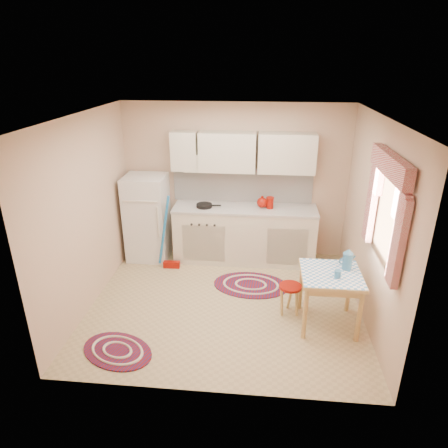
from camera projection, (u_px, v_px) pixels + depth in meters
The scene contains 14 objects.
room_shell at pixel (240, 186), 5.08m from camera, with size 3.64×3.60×2.52m.
fridge at pixel (148, 218), 6.49m from camera, with size 0.65×0.60×1.40m, color silver.
broom at pixel (170, 233), 6.17m from camera, with size 0.28×0.12×1.20m, color #1E74BE, non-canonical shape.
base_cabinets at pixel (244, 235), 6.49m from camera, with size 2.25×0.60×0.88m, color beige.
countertop at pixel (245, 209), 6.32m from camera, with size 2.27×0.62×0.04m, color #AFACA6.
frying_pan at pixel (204, 206), 6.31m from camera, with size 0.25×0.25×0.05m, color black.
red_kettle at pixel (262, 202), 6.25m from camera, with size 0.18×0.16×0.18m, color #8B0E05, non-canonical shape.
red_canister at pixel (270, 203), 6.24m from camera, with size 0.11×0.11×0.16m, color #8B0E05.
table at pixel (328, 299), 4.92m from camera, with size 0.72×0.72×0.72m, color tan.
stool at pixel (290, 299), 5.18m from camera, with size 0.29×0.29×0.42m, color #8B0E05.
coffee_pot at pixel (348, 259), 4.81m from camera, with size 0.15×0.12×0.29m, color #2F6791, non-canonical shape.
mug at pixel (338, 274), 4.66m from camera, with size 0.08×0.08×0.10m, color #2F6791.
rug_center at pixel (251, 285), 5.89m from camera, with size 1.10×0.73×0.02m, color maroon, non-canonical shape.
rug_left at pixel (117, 351), 4.57m from camera, with size 0.88×0.59×0.02m, color maroon, non-canonical shape.
Camera 1 is at (0.43, -4.62, 3.12)m, focal length 32.00 mm.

